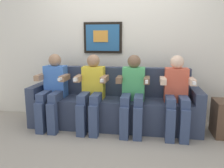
% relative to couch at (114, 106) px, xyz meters
% --- Properties ---
extents(ground_plane, '(6.44, 6.44, 0.00)m').
position_rel_couch_xyz_m(ground_plane, '(0.00, -0.33, -0.31)').
color(ground_plane, '#9E9384').
extents(back_wall_assembly, '(4.95, 0.10, 2.60)m').
position_rel_couch_xyz_m(back_wall_assembly, '(-0.01, 0.44, 0.99)').
color(back_wall_assembly, silver).
rests_on(back_wall_assembly, ground_plane).
extents(couch, '(2.55, 0.58, 0.90)m').
position_rel_couch_xyz_m(couch, '(0.00, 0.00, 0.00)').
color(couch, '#333D56').
rests_on(couch, ground_plane).
extents(person_leftmost, '(0.46, 0.56, 1.11)m').
position_rel_couch_xyz_m(person_leftmost, '(-0.90, -0.17, 0.29)').
color(person_leftmost, '#3F72CC').
rests_on(person_leftmost, ground_plane).
extents(person_left_center, '(0.46, 0.56, 1.11)m').
position_rel_couch_xyz_m(person_left_center, '(-0.30, -0.17, 0.29)').
color(person_left_center, yellow).
rests_on(person_left_center, ground_plane).
extents(person_right_center, '(0.46, 0.56, 1.11)m').
position_rel_couch_xyz_m(person_right_center, '(0.30, -0.17, 0.29)').
color(person_right_center, '#4CB266').
rests_on(person_right_center, ground_plane).
extents(person_rightmost, '(0.46, 0.56, 1.11)m').
position_rel_couch_xyz_m(person_rightmost, '(0.90, -0.17, 0.29)').
color(person_rightmost, '#D8593F').
rests_on(person_rightmost, ground_plane).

